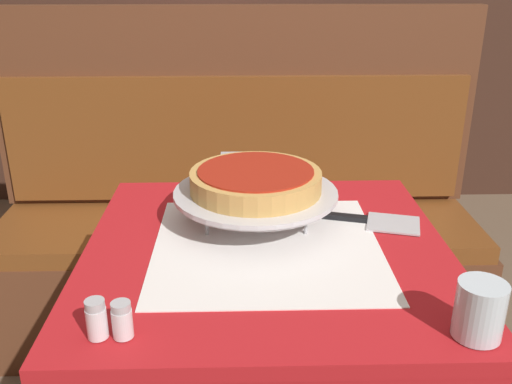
{
  "coord_description": "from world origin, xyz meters",
  "views": [
    {
      "loc": [
        -0.05,
        -1.06,
        1.33
      ],
      "look_at": [
        -0.02,
        0.09,
        0.87
      ],
      "focal_mm": 40.0,
      "sensor_mm": 36.0,
      "label": 1
    }
  ],
  "objects": [
    {
      "name": "salt_shaker",
      "position": [
        -0.28,
        -0.3,
        0.81
      ],
      "size": [
        0.03,
        0.03,
        0.07
      ],
      "color": "silver",
      "rests_on": "dining_table_front"
    },
    {
      "name": "dining_table_rear",
      "position": [
        -0.24,
        1.65,
        0.68
      ],
      "size": [
        0.77,
        0.77,
        0.79
      ],
      "color": "red",
      "rests_on": "ground_plane"
    },
    {
      "name": "deep_dish_pizza",
      "position": [
        -0.02,
        0.12,
        0.88
      ],
      "size": [
        0.29,
        0.29,
        0.05
      ],
      "color": "tan",
      "rests_on": "pizza_pan_stand"
    },
    {
      "name": "napkin_holder",
      "position": [
        -0.05,
        0.33,
        0.83
      ],
      "size": [
        0.1,
        0.05,
        0.09
      ],
      "color": "#B2B2B7",
      "rests_on": "dining_table_front"
    },
    {
      "name": "dining_table_front",
      "position": [
        0.0,
        0.0,
        0.68
      ],
      "size": [
        0.76,
        0.76,
        0.78
      ],
      "color": "red",
      "rests_on": "ground_plane"
    },
    {
      "name": "water_glass_near",
      "position": [
        0.32,
        -0.31,
        0.83
      ],
      "size": [
        0.08,
        0.08,
        0.09
      ],
      "color": "silver",
      "rests_on": "dining_table_front"
    },
    {
      "name": "booth_bench",
      "position": [
        -0.07,
        0.83,
        0.35
      ],
      "size": [
        1.74,
        0.48,
        1.19
      ],
      "color": "brown",
      "rests_on": "ground_plane"
    },
    {
      "name": "pizza_server",
      "position": [
        0.22,
        0.12,
        0.79
      ],
      "size": [
        0.3,
        0.14,
        0.01
      ],
      "color": "#BCBCC1",
      "rests_on": "dining_table_front"
    },
    {
      "name": "pepper_shaker",
      "position": [
        -0.24,
        -0.3,
        0.81
      ],
      "size": [
        0.03,
        0.03,
        0.06
      ],
      "color": "silver",
      "rests_on": "dining_table_front"
    },
    {
      "name": "condiment_caddy",
      "position": [
        -0.34,
        1.6,
        0.83
      ],
      "size": [
        0.11,
        0.11,
        0.16
      ],
      "color": "black",
      "rests_on": "dining_table_rear"
    },
    {
      "name": "pizza_pan_stand",
      "position": [
        -0.02,
        0.12,
        0.85
      ],
      "size": [
        0.37,
        0.37,
        0.08
      ],
      "color": "#ADADB2",
      "rests_on": "dining_table_front"
    }
  ]
}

